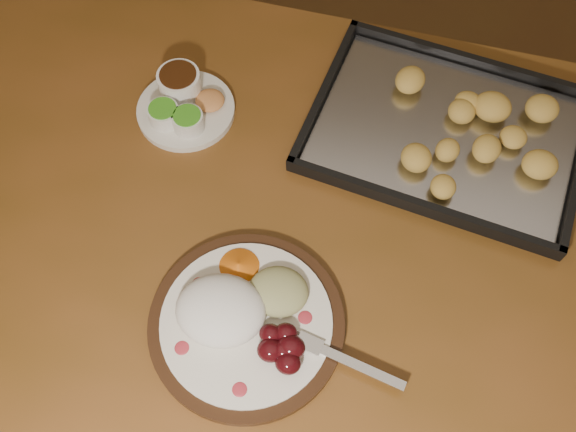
# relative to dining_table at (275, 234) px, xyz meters

# --- Properties ---
(ground) EXTENTS (4.00, 4.00, 0.00)m
(ground) POSITION_rel_dining_table_xyz_m (0.18, 0.17, -0.65)
(ground) COLOR brown
(ground) RESTS_ON ground
(dining_table) EXTENTS (1.58, 1.04, 0.75)m
(dining_table) POSITION_rel_dining_table_xyz_m (0.00, 0.00, 0.00)
(dining_table) COLOR brown
(dining_table) RESTS_ON ground
(dinner_plate) EXTENTS (0.39, 0.29, 0.07)m
(dinner_plate) POSITION_rel_dining_table_xyz_m (-0.01, -0.20, 0.12)
(dinner_plate) COLOR black
(dinner_plate) RESTS_ON dining_table
(condiment_saucer) EXTENTS (0.18, 0.18, 0.06)m
(condiment_saucer) POSITION_rel_dining_table_xyz_m (-0.19, 0.17, 0.12)
(condiment_saucer) COLOR silver
(condiment_saucer) RESTS_ON dining_table
(baking_tray) EXTENTS (0.53, 0.44, 0.05)m
(baking_tray) POSITION_rel_dining_table_xyz_m (0.27, 0.20, 0.11)
(baking_tray) COLOR black
(baking_tray) RESTS_ON dining_table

